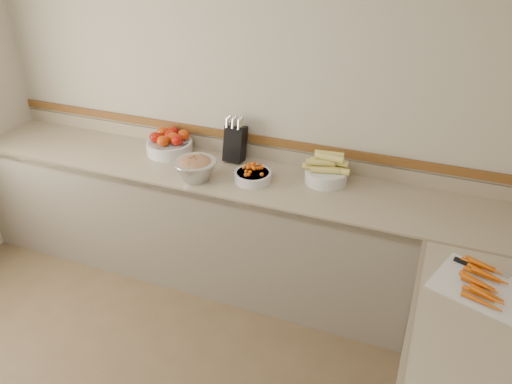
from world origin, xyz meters
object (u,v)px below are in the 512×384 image
(tomato_bowl, at_px, (170,143))
(corn_bowl, at_px, (326,171))
(cutting_board, at_px, (483,284))
(knife_block, at_px, (235,143))
(rhubarb_bowl, at_px, (196,168))
(cherry_tomato_bowl, at_px, (253,175))

(tomato_bowl, height_order, corn_bowl, corn_bowl)
(cutting_board, bearing_deg, knife_block, 153.17)
(rhubarb_bowl, bearing_deg, corn_bowl, 19.38)
(knife_block, bearing_deg, cherry_tomato_bowl, -46.72)
(cutting_board, bearing_deg, tomato_bowl, 160.28)
(corn_bowl, relative_size, cutting_board, 0.60)
(rhubarb_bowl, height_order, cutting_board, rhubarb_bowl)
(rhubarb_bowl, bearing_deg, knife_block, 70.95)
(tomato_bowl, height_order, cherry_tomato_bowl, tomato_bowl)
(corn_bowl, height_order, cutting_board, corn_bowl)
(cherry_tomato_bowl, bearing_deg, corn_bowl, 20.38)
(knife_block, bearing_deg, corn_bowl, -6.61)
(cherry_tomato_bowl, xyz_separation_m, corn_bowl, (0.46, 0.17, 0.03))
(cherry_tomato_bowl, bearing_deg, rhubarb_bowl, -161.90)
(corn_bowl, height_order, rhubarb_bowl, corn_bowl)
(tomato_bowl, distance_m, corn_bowl, 1.21)
(cherry_tomato_bowl, relative_size, cutting_board, 0.48)
(cherry_tomato_bowl, height_order, corn_bowl, corn_bowl)
(knife_block, xyz_separation_m, rhubarb_bowl, (-0.13, -0.37, -0.05))
(tomato_bowl, xyz_separation_m, cutting_board, (2.19, -0.79, -0.06))
(tomato_bowl, xyz_separation_m, cherry_tomato_bowl, (0.75, -0.19, -0.03))
(tomato_bowl, bearing_deg, cherry_tomato_bowl, -14.03)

